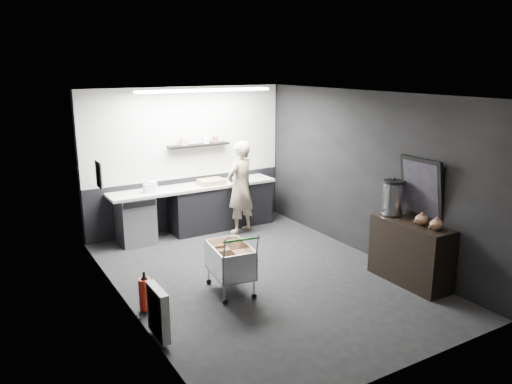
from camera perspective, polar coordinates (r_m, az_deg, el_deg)
floor at (r=7.61m, az=0.67°, el=-9.65°), size 5.50×5.50×0.00m
ceiling at (r=6.95m, az=0.73°, el=11.11°), size 5.50×5.50×0.00m
wall_back at (r=9.56m, az=-7.93°, el=3.74°), size 5.50×0.00×5.50m
wall_front at (r=5.12m, az=17.02°, el=-6.26°), size 5.50×0.00×5.50m
wall_left at (r=6.39m, az=-14.82°, el=-2.00°), size 0.00×5.50×5.50m
wall_right at (r=8.35m, az=12.50°, el=1.97°), size 0.00×5.50×5.50m
kitchen_wall_panel at (r=9.46m, az=-7.99°, el=6.70°), size 3.95×0.02×1.70m
dado_panel at (r=9.74m, az=-7.71°, el=-1.20°), size 3.95×0.02×1.00m
floating_shelf at (r=9.48m, az=-6.56°, el=5.34°), size 1.20×0.22×0.04m
wall_clock at (r=10.04m, az=-0.57°, el=9.00°), size 0.20×0.03×0.20m
poster at (r=7.57m, az=-17.53°, el=1.91°), size 0.02×0.30×0.40m
poster_red_band at (r=7.56m, az=-17.54°, el=2.44°), size 0.02×0.22×0.10m
radiator at (r=5.97m, az=-11.12°, el=-13.33°), size 0.10×0.50×0.60m
ceiling_strip at (r=8.59m, az=-5.85°, el=11.48°), size 2.40×0.20×0.04m
prep_counter at (r=9.53m, az=-6.22°, el=-1.77°), size 3.20×0.61×0.90m
person at (r=9.28m, az=-1.81°, el=0.54°), size 0.74×0.61×1.75m
shopping_cart at (r=6.99m, az=-2.98°, el=-8.00°), size 0.60×0.90×0.93m
sideboard at (r=7.58m, az=17.17°, el=-5.67°), size 0.52×1.22×1.83m
fire_extinguisher at (r=6.68m, az=-12.57°, el=-11.21°), size 0.16×0.16×0.52m
cardboard_box at (r=9.44m, az=-5.10°, el=1.17°), size 0.47×0.36×0.09m
pink_tub at (r=9.05m, az=-11.78°, el=0.65°), size 0.18×0.18×0.18m
white_container at (r=8.99m, az=-12.15°, el=0.43°), size 0.18×0.14×0.15m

